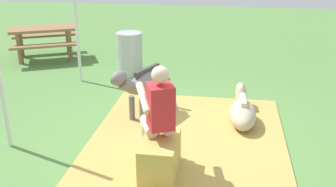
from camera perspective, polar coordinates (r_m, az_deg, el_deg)
name	(u,v)px	position (r m, az deg, el deg)	size (l,w,h in m)	color
ground_plane	(173,136)	(5.77, 0.75, -6.10)	(24.00, 24.00, 0.00)	#568442
hay_patch	(187,143)	(5.57, 2.72, -7.06)	(3.45, 2.72, 0.02)	tan
hay_bale	(160,158)	(4.77, -1.15, -9.17)	(0.72, 0.41, 0.48)	tan
person_seated	(158,113)	(4.68, -1.43, -2.75)	(0.72, 0.58, 1.36)	beige
pony_standing	(144,84)	(6.13, -3.47, 1.39)	(1.27, 0.73, 0.94)	slate
pony_lying	(242,111)	(6.20, 10.59, -2.52)	(1.34, 0.43, 0.42)	tan
water_barrel	(130,54)	(8.26, -5.52, 5.68)	(0.52, 0.52, 0.89)	#B2B2B7
tent_pole_right	(76,23)	(7.86, -13.01, 9.78)	(0.06, 0.06, 2.32)	silver
picnic_bench	(44,35)	(9.77, -17.38, 8.06)	(1.82, 1.92, 0.75)	olive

